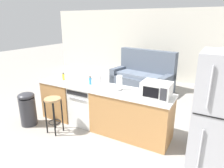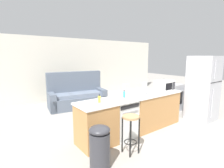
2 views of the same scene
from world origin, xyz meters
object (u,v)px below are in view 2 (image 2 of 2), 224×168
dishwasher (121,119)px  couch (77,96)px  soap_bottle (124,94)px  dish_soap_bottle (99,99)px  stove_range (169,97)px  microwave (164,85)px  paper_towel_roll (145,88)px  kettle (164,82)px  bar_stool (131,126)px  trash_bin (100,147)px  refrigerator (203,88)px

dishwasher → couch: bearing=85.1°
soap_bottle → dish_soap_bottle: bearing=-176.7°
stove_range → microwave: (-1.05, -0.55, 0.59)m
paper_towel_roll → couch: 2.95m
soap_bottle → kettle: bearing=15.5°
paper_towel_roll → dish_soap_bottle: (-1.40, -0.04, -0.07)m
dishwasher → bar_stool: 0.73m
paper_towel_roll → couch: bearing=101.2°
dish_soap_bottle → kettle: 3.11m
bar_stool → trash_bin: size_ratio=1.00×
microwave → refrigerator: bearing=-27.5°
stove_range → soap_bottle: soap_bottle is taller
dish_soap_bottle → microwave: bearing=0.1°
refrigerator → kettle: 1.24m
paper_towel_roll → couch: size_ratio=0.13×
dishwasher → paper_towel_roll: size_ratio=2.98×
soap_bottle → kettle: (2.33, 0.64, 0.01)m
stove_range → soap_bottle: size_ratio=5.11×
bar_stool → paper_towel_roll: bearing=31.6°
dish_soap_bottle → bar_stool: size_ratio=0.24×
dishwasher → dish_soap_bottle: dish_soap_bottle is taller
kettle → bar_stool: 3.09m
stove_range → dish_soap_bottle: bearing=-170.2°
couch → stove_range: bearing=-44.4°
microwave → paper_towel_roll: (-0.75, 0.04, -0.00)m
couch → bar_stool: bearing=-99.0°
paper_towel_roll → dishwasher: bearing=-177.5°
paper_towel_roll → trash_bin: (-1.84, -0.73, -0.66)m
microwave → bar_stool: bearing=-160.7°
stove_range → paper_towel_roll: bearing=-164.1°
dishwasher → dish_soap_bottle: bearing=-179.5°
stove_range → dish_soap_bottle: dish_soap_bottle is taller
refrigerator → soap_bottle: size_ratio=10.51×
refrigerator → dish_soap_bottle: refrigerator is taller
dishwasher → soap_bottle: (0.11, 0.04, 0.55)m
bar_stool → dishwasher: bearing=64.2°
soap_bottle → trash_bin: (-1.15, -0.73, -0.59)m
soap_bottle → bar_stool: (-0.42, -0.69, -0.44)m
bar_stool → couch: 3.56m
kettle → couch: couch is taller
trash_bin → couch: bearing=70.1°
dishwasher → trash_bin: size_ratio=1.14×
dishwasher → trash_bin: (-1.04, -0.70, -0.04)m
stove_range → refrigerator: size_ratio=0.49×
stove_range → trash_bin: 3.85m
microwave → trash_bin: (-2.59, -0.70, -0.66)m
soap_bottle → kettle: 2.41m
microwave → dishwasher: bearing=180.0°
stove_range → kettle: bearing=141.8°
dishwasher → kettle: (2.43, 0.68, 0.56)m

